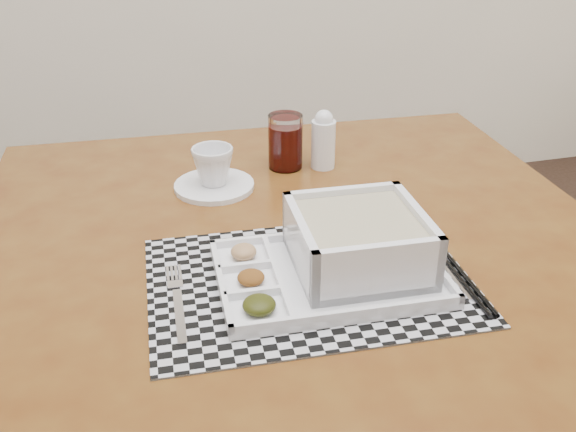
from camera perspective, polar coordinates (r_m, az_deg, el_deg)
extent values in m
cube|color=#51260E|center=(1.04, 0.85, -3.33)|extent=(1.11, 1.11, 0.04)
cylinder|color=#51260E|center=(1.66, -19.46, -8.15)|extent=(0.05, 0.05, 0.75)
cylinder|color=#51260E|center=(1.77, 12.41, -4.55)|extent=(0.05, 0.05, 0.75)
cube|color=#51260E|center=(1.47, -3.12, 3.69)|extent=(0.91, 0.08, 0.08)
cube|color=#51260E|center=(1.09, -23.40, -8.53)|extent=(0.08, 0.91, 0.08)
cube|color=#51260E|center=(1.25, 21.64, -3.27)|extent=(0.08, 0.91, 0.08)
cube|color=#B5B5BD|center=(0.94, 1.88, -5.74)|extent=(0.48, 0.35, 0.00)
cube|color=white|center=(0.94, 3.61, -5.36)|extent=(0.33, 0.24, 0.01)
cube|color=white|center=(1.02, 2.05, -1.61)|extent=(0.32, 0.03, 0.01)
cube|color=white|center=(0.85, 5.54, -8.62)|extent=(0.32, 0.03, 0.01)
cube|color=white|center=(0.91, -5.98, -5.91)|extent=(0.02, 0.22, 0.01)
cube|color=white|center=(0.98, 12.48, -3.64)|extent=(0.02, 0.22, 0.01)
cube|color=white|center=(0.92, -0.92, -5.34)|extent=(0.02, 0.20, 0.01)
cube|color=white|center=(0.88, -3.21, -6.86)|extent=(0.08, 0.01, 0.01)
cube|color=white|center=(0.94, -3.88, -4.51)|extent=(0.08, 0.01, 0.01)
ellipsoid|color=black|center=(0.85, -2.58, -7.89)|extent=(0.04, 0.04, 0.02)
ellipsoid|color=#4D2A0C|center=(0.91, -3.31, -5.47)|extent=(0.04, 0.04, 0.02)
ellipsoid|color=olive|center=(0.96, -3.96, -3.18)|extent=(0.04, 0.04, 0.02)
cube|color=white|center=(0.95, 6.17, -4.00)|extent=(0.20, 0.20, 0.01)
cube|color=white|center=(1.01, 4.79, 0.34)|extent=(0.19, 0.02, 0.08)
cube|color=white|center=(0.87, 8.04, -4.97)|extent=(0.19, 0.02, 0.08)
cube|color=white|center=(0.91, 1.08, -2.71)|extent=(0.02, 0.19, 0.08)
cube|color=white|center=(0.96, 11.22, -1.53)|extent=(0.02, 0.19, 0.08)
cube|color=tan|center=(0.94, 6.27, -2.32)|extent=(0.17, 0.17, 0.07)
cube|color=silver|center=(0.88, -9.71, -8.73)|extent=(0.02, 0.12, 0.00)
cube|color=silver|center=(0.94, -10.00, -6.01)|extent=(0.02, 0.02, 0.00)
cube|color=silver|center=(0.96, -10.64, -5.07)|extent=(0.01, 0.04, 0.00)
cube|color=silver|center=(0.96, -10.28, -5.04)|extent=(0.01, 0.04, 0.00)
cube|color=silver|center=(0.96, -9.92, -5.00)|extent=(0.01, 0.04, 0.00)
cube|color=silver|center=(0.96, -9.57, -4.97)|extent=(0.01, 0.04, 0.00)
cube|color=silver|center=(0.97, 14.50, -5.21)|extent=(0.02, 0.12, 0.00)
ellipsoid|color=silver|center=(1.04, 12.43, -2.49)|extent=(0.04, 0.06, 0.01)
cylinder|color=black|center=(0.98, 14.36, -4.57)|extent=(0.02, 0.24, 0.01)
cylinder|color=black|center=(0.99, 14.88, -4.49)|extent=(0.02, 0.24, 0.01)
cylinder|color=white|center=(1.21, -6.57, 2.68)|extent=(0.15, 0.15, 0.01)
imported|color=white|center=(1.20, -6.68, 4.45)|extent=(0.09, 0.09, 0.07)
cylinder|color=white|center=(1.28, -0.24, 6.62)|extent=(0.07, 0.07, 0.11)
cylinder|color=#450705|center=(1.28, -0.24, 6.17)|extent=(0.06, 0.06, 0.09)
cylinder|color=white|center=(1.28, 3.15, 6.37)|extent=(0.05, 0.05, 0.10)
sphere|color=white|center=(1.26, 3.21, 8.61)|extent=(0.04, 0.04, 0.04)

